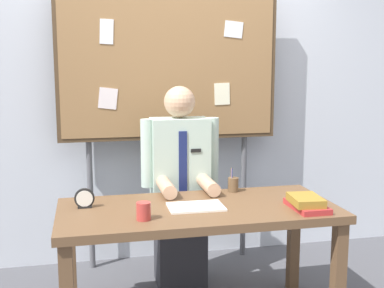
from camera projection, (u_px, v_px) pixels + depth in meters
name	position (u px, v px, depth m)	size (l,w,h in m)	color
back_wall	(165.00, 93.00, 3.91)	(6.40, 0.08, 2.70)	silver
desk	(198.00, 221.00, 2.90)	(1.64, 0.74, 0.74)	brown
person	(180.00, 194.00, 3.43)	(0.55, 0.56, 1.43)	#2D2D33
bulletin_board	(169.00, 67.00, 3.68)	(1.69, 0.09, 2.16)	#4C3823
book_stack	(306.00, 203.00, 2.83)	(0.20, 0.30, 0.08)	#B22D2D
open_notebook	(196.00, 207.00, 2.86)	(0.33, 0.22, 0.01)	white
desk_clock	(85.00, 199.00, 2.85)	(0.12, 0.04, 0.12)	black
coffee_mug	(144.00, 211.00, 2.63)	(0.08, 0.08, 0.10)	#B23833
pen_holder	(233.00, 184.00, 3.22)	(0.07, 0.07, 0.16)	brown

